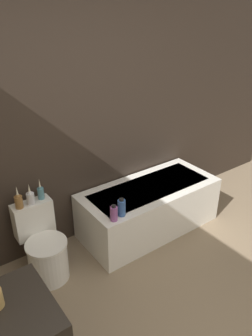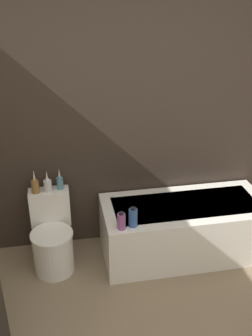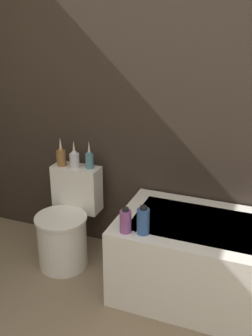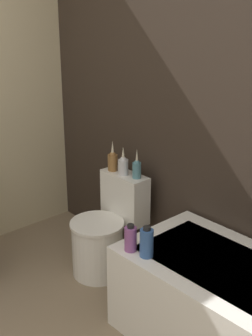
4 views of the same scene
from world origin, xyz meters
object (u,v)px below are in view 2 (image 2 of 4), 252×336
vase_bronze (60,182)px  shampoo_bottle_tall (121,221)px  vase_silver (48,184)px  shampoo_bottle_short (133,217)px  vase_gold (35,185)px  toilet (52,239)px  bathtub (184,228)px

vase_bronze → shampoo_bottle_tall: vase_bronze is taller
vase_silver → shampoo_bottle_tall: (0.59, -0.47, -0.16)m
shampoo_bottle_tall → shampoo_bottle_short: bearing=13.0°
vase_gold → shampoo_bottle_short: 0.92m
toilet → vase_gold: vase_gold is taller
bathtub → vase_gold: (-1.35, 0.19, 0.50)m
shampoo_bottle_tall → bathtub: bearing=22.6°
vase_silver → vase_bronze: vase_bronze is taller
toilet → shampoo_bottle_short: 0.81m
vase_bronze → shampoo_bottle_short: size_ratio=1.16×
vase_silver → shampoo_bottle_tall: vase_silver is taller
vase_gold → vase_silver: vase_gold is taller
vase_gold → shampoo_bottle_tall: (0.70, -0.46, -0.16)m
vase_gold → vase_silver: bearing=1.4°
bathtub → vase_bronze: vase_bronze is taller
vase_silver → shampoo_bottle_tall: 0.76m
shampoo_bottle_short → shampoo_bottle_tall: bearing=-167.0°
vase_silver → vase_gold: bearing=-178.6°
vase_silver → shampoo_bottle_short: size_ratio=1.13×
bathtub → vase_bronze: bearing=168.9°
vase_bronze → vase_silver: bearing=-166.0°
bathtub → shampoo_bottle_tall: size_ratio=9.53×
toilet → shampoo_bottle_tall: 0.73m
toilet → vase_bronze: (0.11, 0.20, 0.48)m
toilet → vase_bronze: vase_bronze is taller
vase_gold → shampoo_bottle_short: (0.80, -0.44, -0.15)m
vase_silver → shampoo_bottle_short: vase_silver is taller
toilet → shampoo_bottle_tall: size_ratio=4.29×
vase_gold → shampoo_bottle_short: bearing=-28.8°
toilet → vase_silver: 0.51m
vase_gold → shampoo_bottle_tall: size_ratio=1.37×
bathtub → vase_silver: bearing=171.1°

